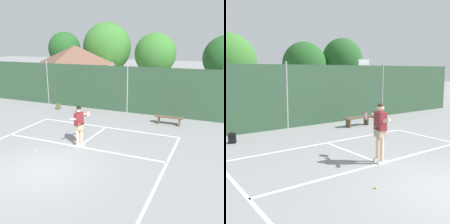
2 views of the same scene
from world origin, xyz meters
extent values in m
plane|color=gray|center=(0.00, 0.00, 0.00)|extent=(120.00, 120.00, 0.00)
cube|color=white|center=(0.00, 5.50, 0.00)|extent=(8.20, 0.10, 0.01)
cube|color=white|center=(4.10, 0.00, 0.00)|extent=(0.10, 11.00, 0.01)
cube|color=white|center=(0.00, 2.48, 0.00)|extent=(8.20, 0.10, 0.01)
cube|color=white|center=(0.00, 3.96, 0.00)|extent=(0.10, 2.97, 0.01)
cube|color=#2D4C33|center=(0.00, 9.00, 1.56)|extent=(26.00, 0.05, 3.13)
cylinder|color=#99999E|center=(-6.50, 9.00, 1.64)|extent=(0.09, 0.09, 3.28)
cylinder|color=#99999E|center=(0.00, 9.00, 1.64)|extent=(0.09, 0.09, 3.28)
cube|color=silver|center=(-6.66, 13.42, 1.39)|extent=(5.35, 5.07, 2.77)
pyramid|color=brown|center=(-6.66, 13.42, 3.58)|extent=(5.78, 5.48, 1.60)
cylinder|color=brown|center=(-10.60, 17.71, 1.19)|extent=(0.36, 0.36, 2.37)
ellipsoid|color=#235623|center=(-10.60, 17.71, 3.92)|extent=(3.64, 3.28, 3.64)
cylinder|color=brown|center=(-5.45, 17.71, 0.98)|extent=(0.36, 0.36, 1.97)
ellipsoid|color=#38752D|center=(-5.45, 17.71, 4.10)|extent=(5.01, 4.51, 5.01)
cylinder|color=brown|center=(-0.37, 17.71, 0.92)|extent=(0.36, 0.36, 1.84)
ellipsoid|color=#38752D|center=(-0.37, 17.71, 3.53)|extent=(3.98, 3.58, 3.98)
cylinder|color=brown|center=(5.85, 17.71, 0.86)|extent=(0.36, 0.36, 1.73)
cube|color=silver|center=(-0.01, 2.45, 0.05)|extent=(0.28, 0.18, 0.10)
cube|color=silver|center=(0.05, 2.68, 0.05)|extent=(0.28, 0.18, 0.10)
cylinder|color=beige|center=(-0.01, 2.45, 0.51)|extent=(0.13, 0.13, 0.82)
cylinder|color=beige|center=(0.05, 2.68, 0.51)|extent=(0.13, 0.13, 0.82)
cube|color=tan|center=(0.02, 2.56, 0.98)|extent=(0.32, 0.41, 0.32)
cube|color=maroon|center=(0.02, 2.56, 1.32)|extent=(0.33, 0.45, 0.56)
sphere|color=beige|center=(0.02, 2.56, 1.73)|extent=(0.22, 0.22, 0.22)
sphere|color=black|center=(0.02, 2.56, 1.75)|extent=(0.21, 0.21, 0.21)
cylinder|color=beige|center=(0.04, 2.76, 1.42)|extent=(0.22, 0.56, 0.17)
cylinder|color=beige|center=(-0.05, 2.29, 1.37)|extent=(0.21, 0.51, 0.22)
cylinder|color=black|center=(0.07, 2.96, 1.37)|extent=(0.11, 0.30, 0.04)
torus|color=red|center=(0.10, 3.31, 1.37)|extent=(0.10, 0.30, 0.30)
cylinder|color=silver|center=(0.10, 3.31, 1.37)|extent=(0.07, 0.25, 0.26)
sphere|color=#CCE033|center=(-1.41, 1.22, 0.03)|extent=(0.07, 0.07, 0.07)
cube|color=#566038|center=(-4.84, 7.83, 0.20)|extent=(0.29, 0.20, 0.40)
cube|color=#566038|center=(-4.83, 7.72, 0.12)|extent=(0.23, 0.08, 0.18)
torus|color=black|center=(-4.84, 7.83, 0.42)|extent=(0.09, 0.02, 0.09)
cube|color=black|center=(-3.03, 7.67, 0.20)|extent=(0.33, 0.29, 0.40)
cube|color=black|center=(-3.08, 7.56, 0.12)|extent=(0.23, 0.15, 0.18)
torus|color=black|center=(-3.03, 7.67, 0.42)|extent=(0.08, 0.05, 0.09)
cube|color=brown|center=(3.18, 7.41, 0.45)|extent=(1.60, 0.36, 0.06)
cube|color=brown|center=(2.58, 7.41, 0.23)|extent=(0.08, 0.32, 0.45)
cube|color=brown|center=(3.78, 7.41, 0.23)|extent=(0.08, 0.32, 0.45)
camera|label=1|loc=(5.77, -7.00, 4.70)|focal=41.08mm
camera|label=2|loc=(-5.90, -3.43, 2.84)|focal=44.63mm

